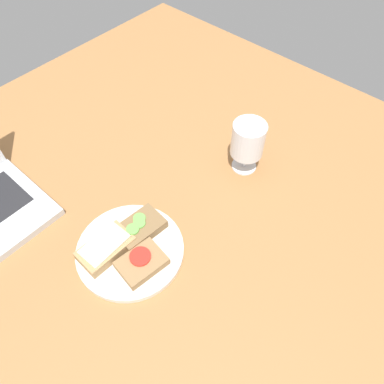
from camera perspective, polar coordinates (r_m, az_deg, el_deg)
wooden_table at (r=85.53cm, az=-3.57°, el=-4.07°), size 140.00×140.00×3.00cm
plate at (r=79.79cm, az=-9.39°, el=-8.75°), size 22.37×22.37×1.22cm
sandwich_with_cucumber at (r=80.17cm, az=-7.99°, el=-5.44°), size 10.77×7.51×2.68cm
sandwich_with_cheese at (r=78.57cm, az=-13.03°, el=-8.27°), size 11.35×6.82×3.22cm
sandwich_with_tomato at (r=76.23cm, az=-7.70°, el=-10.61°), size 10.01×7.99×2.38cm
wine_glass at (r=87.84cm, az=8.50°, el=7.59°), size 7.77×7.77×13.43cm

